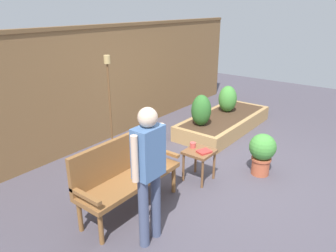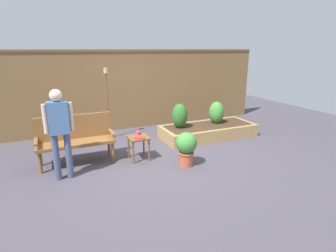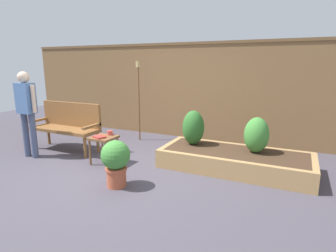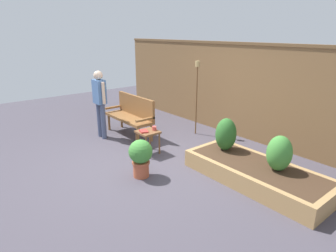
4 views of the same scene
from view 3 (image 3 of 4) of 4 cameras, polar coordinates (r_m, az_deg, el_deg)
name	(u,v)px [view 3 (image 3 of 4)]	position (r m, az deg, el deg)	size (l,w,h in m)	color
ground_plane	(110,172)	(4.58, -11.86, -9.25)	(14.00, 14.00, 0.00)	#47424C
fence_back	(176,90)	(6.54, 1.64, 7.38)	(8.40, 0.14, 2.16)	brown
garden_bench	(68,123)	(5.86, -19.89, 0.62)	(1.44, 0.48, 0.94)	brown
side_table	(104,141)	(4.87, -13.08, -3.08)	(0.40, 0.40, 0.48)	brown
cup_on_table	(110,133)	(4.92, -11.84, -1.37)	(0.12, 0.09, 0.08)	#CC4C47
book_on_table	(99,137)	(4.78, -13.89, -2.18)	(0.19, 0.15, 0.03)	#B2332D
potted_boxwood	(116,160)	(3.94, -10.68, -6.90)	(0.41, 0.41, 0.66)	#B75638
raised_planter_bed	(235,160)	(4.70, 13.52, -6.83)	(2.40, 1.00, 0.30)	#AD8451
shrub_near_bench	(193,128)	(4.87, 5.21, -0.33)	(0.38, 0.38, 0.60)	brown
shrub_far_corner	(256,135)	(4.62, 17.70, -1.77)	(0.39, 0.39, 0.57)	brown
tiki_torch	(139,87)	(6.16, -6.05, 7.94)	(0.10, 0.10, 1.75)	brown
person_by_bench	(27,107)	(5.59, -27.00, 3.50)	(0.47, 0.20, 1.56)	#475170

